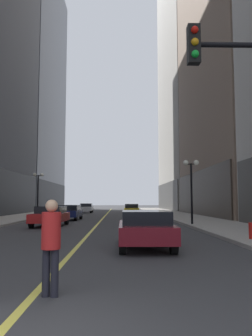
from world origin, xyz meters
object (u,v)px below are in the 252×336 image
car_red (51,215)px  fire_hydrant_right (252,233)px  car_maroon (145,228)px  pedestrian_in_red_jacket (51,240)px  car_yellow (132,209)px  street_lamp_left_far (38,185)px  car_white (86,208)px  car_navy (69,212)px  street_lamp_right_mid (191,177)px

car_red → fire_hydrant_right: car_red is taller
car_maroon → pedestrian_in_red_jacket: size_ratio=2.57×
car_yellow → pedestrian_in_red_jacket: pedestrian_in_red_jacket is taller
car_maroon → street_lamp_left_far: 23.50m
car_white → street_lamp_left_far: bearing=-102.1°
pedestrian_in_red_jacket → car_maroon: bearing=70.9°
pedestrian_in_red_jacket → street_lamp_left_far: size_ratio=0.38×
car_maroon → car_red: size_ratio=0.93×
car_maroon → fire_hydrant_right: size_ratio=5.44×
car_maroon → street_lamp_left_far: bearing=112.3°
car_white → fire_hydrant_right: size_ratio=5.06×
car_maroon → pedestrian_in_red_jacket: bearing=-109.1°
fire_hydrant_right → car_navy: bearing=120.2°
fire_hydrant_right → pedestrian_in_red_jacket: bearing=-130.5°
car_red → fire_hydrant_right: size_ratio=5.84×
car_navy → street_lamp_left_far: bearing=136.9°
car_maroon → car_yellow: (0.61, 28.58, -0.00)m
car_white → street_lamp_right_mid: street_lamp_right_mid is taller
car_yellow → car_maroon: bearing=-91.2°
car_white → fire_hydrant_right: 37.00m
street_lamp_right_mid → fire_hydrant_right: 9.55m
car_white → pedestrian_in_red_jacket: bearing=-85.5°
pedestrian_in_red_jacket → street_lamp_left_far: 28.71m
car_navy → car_red: bearing=-91.2°
car_red → car_navy: same height
street_lamp_right_mid → car_maroon: bearing=-110.4°
car_navy → car_yellow: (5.90, 10.30, -0.00)m
street_lamp_left_far → street_lamp_right_mid: 16.88m
car_white → pedestrian_in_red_jacket: 43.48m
car_navy → pedestrian_in_red_jacket: pedestrian_in_red_jacket is taller
car_maroon → fire_hydrant_right: (4.44, 1.52, -0.32)m
car_maroon → fire_hydrant_right: bearing=18.9°
fire_hydrant_right → car_yellow: bearing=98.1°
car_yellow → car_white: size_ratio=1.11×
car_white → street_lamp_right_mid: bearing=-70.3°
car_maroon → pedestrian_in_red_jacket: pedestrian_in_red_jacket is taller
car_white → car_red: bearing=-89.8°
car_white → pedestrian_in_red_jacket: size_ratio=2.39×
car_navy → car_white: size_ratio=1.03×
car_white → street_lamp_left_far: street_lamp_left_far is taller
car_maroon → car_navy: (-5.30, 18.28, -0.00)m
car_navy → car_white: same height
car_yellow → fire_hydrant_right: car_yellow is taller
pedestrian_in_red_jacket → street_lamp_right_mid: 18.03m
car_red → street_lamp_left_far: bearing=107.3°
car_maroon → street_lamp_left_far: (-8.86, 21.62, 2.54)m
street_lamp_left_far → fire_hydrant_right: size_ratio=5.54×
pedestrian_in_red_jacket → car_yellow: bearing=85.5°
car_yellow → pedestrian_in_red_jacket: 34.89m
pedestrian_in_red_jacket → fire_hydrant_right: pedestrian_in_red_jacket is taller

